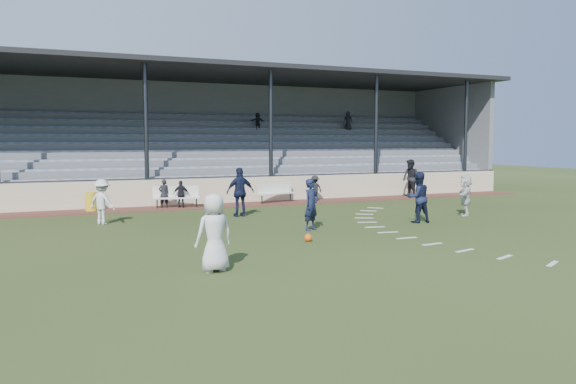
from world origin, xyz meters
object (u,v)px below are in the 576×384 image
Objects in this scene: bench_right at (275,191)px; football at (308,238)px; player_navy_lead at (311,205)px; player_white_lead at (214,233)px; bench_left at (176,195)px; official at (410,178)px; trash_bin at (91,202)px.

bench_right is 8.83× the size of football.
football is at bearing -144.64° from player_navy_lead.
bench_right is at bearing 49.39° from player_navy_lead.
player_white_lead is (-3.56, -2.60, 0.77)m from football.
bench_left and bench_right have the same top height.
bench_right is at bearing 13.40° from bench_left.
player_navy_lead is at bearing -54.44° from official.
bench_left is at bearing -3.50° from trash_bin.
football is (-3.01, -10.07, -0.47)m from bench_right.
football is 0.13× the size of player_white_lead.
football is 14.43m from official.
player_navy_lead is 0.86× the size of official.
player_white_lead is (1.76, -12.69, 0.48)m from trash_bin.
bench_left is 1.04× the size of official.
trash_bin is (-3.53, 0.22, -0.18)m from bench_left.
bench_left is at bearing -108.60° from player_white_lead.
player_navy_lead is (4.55, 4.47, -0.04)m from player_white_lead.
football is 4.47m from player_white_lead.
player_white_lead is (-1.77, -12.47, 0.30)m from bench_left.
trash_bin is 0.46× the size of player_navy_lead.
trash_bin is 12.82m from player_white_lead.
football is at bearing -51.21° from official.
player_navy_lead is (6.31, -8.22, 0.44)m from trash_bin.
football is (1.79, -9.87, -0.47)m from bench_left.
player_white_lead is 6.38m from player_navy_lead.
trash_bin is (-8.33, 0.02, -0.18)m from bench_right.
bench_right reaches higher than football.
bench_left is 8.47m from player_navy_lead.
football is at bearing -121.93° from bench_right.
official is at bearing -17.36° from bench_right.
bench_left is 10.05m from football.
bench_right is 10.53m from football.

